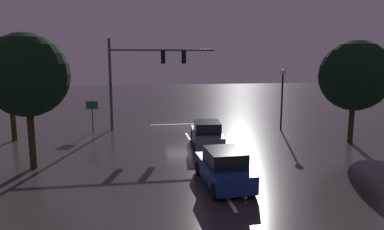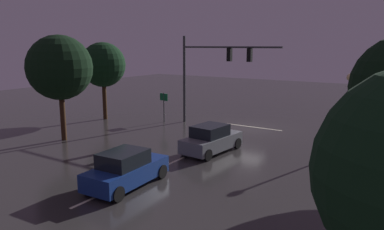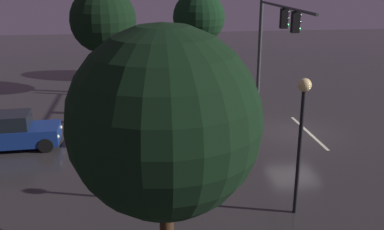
{
  "view_description": "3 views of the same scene",
  "coord_description": "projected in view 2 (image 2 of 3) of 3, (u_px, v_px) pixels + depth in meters",
  "views": [
    {
      "loc": [
        3.73,
        29.85,
        6.07
      ],
      "look_at": [
        0.1,
        6.58,
        2.03
      ],
      "focal_mm": 34.14,
      "sensor_mm": 36.0,
      "label": 1
    },
    {
      "loc": [
        -11.56,
        26.02,
        6.44
      ],
      "look_at": [
        1.05,
        6.45,
        2.0
      ],
      "focal_mm": 34.5,
      "sensor_mm": 36.0,
      "label": 2
    },
    {
      "loc": [
        -20.75,
        8.13,
        8.02
      ],
      "look_at": [
        -0.53,
        5.5,
        1.38
      ],
      "focal_mm": 41.58,
      "sensor_mm": 36.0,
      "label": 3
    }
  ],
  "objects": [
    {
      "name": "route_sign",
      "position": [
        164.0,
        101.0,
        30.93
      ],
      "size": [
        0.9,
        0.23,
        2.48
      ],
      "color": "#383A3D",
      "rests_on": "ground_plane"
    },
    {
      "name": "ground_plane",
      "position": [
        248.0,
        128.0,
        28.84
      ],
      "size": [
        80.0,
        80.0,
        0.0
      ],
      "primitive_type": "plane",
      "color": "#2D2B2B"
    },
    {
      "name": "traffic_signal_assembly",
      "position": [
        212.0,
        65.0,
        29.12
      ],
      "size": [
        8.44,
        0.47,
        7.16
      ],
      "color": "#383A3D",
      "rests_on": "ground_plane"
    },
    {
      "name": "car_distant",
      "position": [
        126.0,
        169.0,
        16.97
      ],
      "size": [
        2.08,
        4.44,
        1.7
      ],
      "color": "navy",
      "rests_on": "ground_plane"
    },
    {
      "name": "street_lamp_left_kerb",
      "position": [
        349.0,
        97.0,
        21.8
      ],
      "size": [
        0.44,
        0.44,
        4.79
      ],
      "color": "black",
      "rests_on": "ground_plane"
    },
    {
      "name": "lane_dash_near",
      "position": [
        91.0,
        199.0,
        15.63
      ],
      "size": [
        0.16,
        2.2,
        0.01
      ],
      "primitive_type": "cube",
      "rotation": [
        0.0,
        0.0,
        1.57
      ],
      "color": "beige",
      "rests_on": "ground_plane"
    },
    {
      "name": "stop_bar",
      "position": [
        252.0,
        127.0,
        29.41
      ],
      "size": [
        5.0,
        0.16,
        0.01
      ],
      "primitive_type": "cube",
      "color": "beige",
      "rests_on": "ground_plane"
    },
    {
      "name": "tree_right_far",
      "position": [
        103.0,
        65.0,
        31.67
      ],
      "size": [
        3.84,
        3.84,
        6.68
      ],
      "color": "#382314",
      "rests_on": "ground_plane"
    },
    {
      "name": "tree_right_near",
      "position": [
        60.0,
        68.0,
        24.47
      ],
      "size": [
        4.32,
        4.32,
        7.12
      ],
      "color": "#382314",
      "rests_on": "ground_plane"
    },
    {
      "name": "lane_dash_far",
      "position": [
        224.0,
        139.0,
        25.54
      ],
      "size": [
        0.16,
        2.2,
        0.01
      ],
      "primitive_type": "cube",
      "rotation": [
        0.0,
        0.0,
        1.57
      ],
      "color": "beige",
      "rests_on": "ground_plane"
    },
    {
      "name": "lane_dash_mid",
      "position": [
        173.0,
        162.0,
        20.58
      ],
      "size": [
        0.16,
        2.2,
        0.01
      ],
      "primitive_type": "cube",
      "rotation": [
        0.0,
        0.0,
        1.57
      ],
      "color": "beige",
      "rests_on": "ground_plane"
    },
    {
      "name": "car_approaching",
      "position": [
        211.0,
        139.0,
        22.36
      ],
      "size": [
        2.25,
        4.5,
        1.7
      ],
      "color": "slate",
      "rests_on": "ground_plane"
    }
  ]
}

